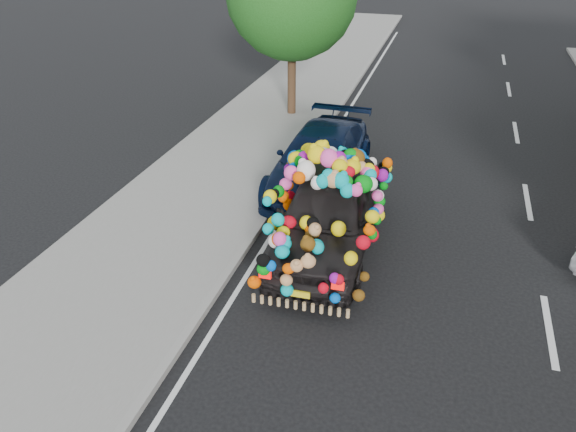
{
  "coord_description": "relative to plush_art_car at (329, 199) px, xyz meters",
  "views": [
    {
      "loc": [
        1.37,
        -8.49,
        6.48
      ],
      "look_at": [
        -1.34,
        0.71,
        1.11
      ],
      "focal_mm": 35.0,
      "sensor_mm": 36.0,
      "label": 1
    }
  ],
  "objects": [
    {
      "name": "lane_markings",
      "position": [
        4.32,
        -1.55,
        -1.16
      ],
      "size": [
        6.0,
        50.0,
        0.01
      ],
      "primitive_type": null,
      "color": "silver",
      "rests_on": "ground"
    },
    {
      "name": "kerb",
      "position": [
        -1.63,
        -1.55,
        -1.1
      ],
      "size": [
        0.15,
        60.0,
        0.13
      ],
      "primitive_type": "cube",
      "color": "gray",
      "rests_on": "ground"
    },
    {
      "name": "plush_art_car",
      "position": [
        0.0,
        0.0,
        0.0
      ],
      "size": [
        2.4,
        5.0,
        2.26
      ],
      "rotation": [
        0.0,
        0.0,
        0.03
      ],
      "color": "black",
      "rests_on": "ground"
    },
    {
      "name": "navy_sedan",
      "position": [
        -0.87,
        2.95,
        -0.45
      ],
      "size": [
        2.13,
        5.0,
        1.44
      ],
      "primitive_type": "imported",
      "rotation": [
        0.0,
        0.0,
        -0.02
      ],
      "color": "black",
      "rests_on": "ground"
    },
    {
      "name": "sidewalk",
      "position": [
        -3.58,
        -1.55,
        -1.11
      ],
      "size": [
        4.0,
        60.0,
        0.12
      ],
      "primitive_type": "cube",
      "color": "gray",
      "rests_on": "ground"
    },
    {
      "name": "ground",
      "position": [
        0.72,
        -1.55,
        -1.17
      ],
      "size": [
        100.0,
        100.0,
        0.0
      ],
      "primitive_type": "plane",
      "color": "black",
      "rests_on": "ground"
    }
  ]
}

